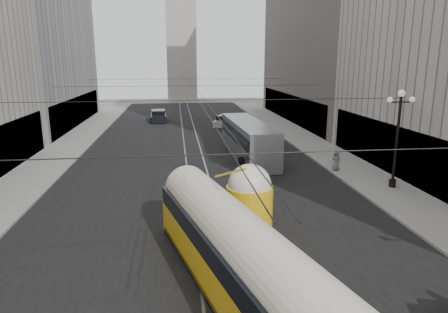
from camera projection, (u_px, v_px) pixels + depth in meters
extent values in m
cube|color=black|center=(192.00, 148.00, 38.99)|extent=(20.00, 85.00, 0.02)
cube|color=gray|center=(74.00, 143.00, 40.94)|extent=(4.00, 72.00, 0.15)
cube|color=gray|center=(300.00, 137.00, 43.75)|extent=(4.00, 72.00, 0.15)
cube|color=gray|center=(185.00, 148.00, 38.90)|extent=(0.12, 85.00, 0.04)
cube|color=gray|center=(200.00, 147.00, 39.08)|extent=(0.12, 85.00, 0.04)
cube|color=black|center=(1.00, 150.00, 28.67)|extent=(0.10, 18.00, 3.60)
cube|color=#999999|center=(19.00, 12.00, 48.32)|extent=(12.00, 28.00, 28.00)
cube|color=black|center=(79.00, 110.00, 51.83)|extent=(0.10, 25.20, 3.60)
cube|color=black|center=(385.00, 146.00, 30.03)|extent=(0.10, 18.00, 3.60)
cube|color=#514C47|center=(337.00, 0.00, 52.54)|extent=(12.00, 32.00, 32.00)
cube|color=black|center=(289.00, 107.00, 55.12)|extent=(0.10, 28.80, 3.60)
cube|color=#B2AFA8|center=(181.00, 42.00, 82.01)|extent=(6.00, 6.00, 24.00)
cylinder|color=black|center=(397.00, 142.00, 25.73)|extent=(0.18, 0.18, 6.00)
cylinder|color=black|center=(392.00, 183.00, 26.38)|extent=(0.44, 0.44, 0.50)
cylinder|color=black|center=(401.00, 102.00, 25.12)|extent=(1.60, 0.08, 0.08)
sphere|color=white|center=(402.00, 93.00, 24.99)|extent=(0.44, 0.44, 0.44)
sphere|color=white|center=(390.00, 100.00, 25.00)|extent=(0.36, 0.36, 0.36)
sphere|color=white|center=(412.00, 100.00, 25.17)|extent=(0.36, 0.36, 0.36)
cylinder|color=black|center=(237.00, 154.00, 10.08)|extent=(25.00, 0.03, 0.03)
cylinder|color=black|center=(201.00, 100.00, 23.59)|extent=(25.00, 0.03, 0.03)
cylinder|color=black|center=(191.00, 86.00, 37.10)|extent=(25.00, 0.03, 0.03)
cylinder|color=black|center=(187.00, 79.00, 50.61)|extent=(25.00, 0.03, 0.03)
cylinder|color=black|center=(190.00, 85.00, 41.01)|extent=(0.03, 72.00, 0.03)
cylinder|color=black|center=(194.00, 85.00, 41.05)|extent=(0.03, 72.00, 0.03)
cube|color=yellow|center=(237.00, 271.00, 14.28)|extent=(5.55, 13.07, 1.56)
cube|color=black|center=(237.00, 289.00, 14.45)|extent=(5.45, 12.69, 0.28)
cube|color=black|center=(237.00, 245.00, 14.05)|extent=(5.52, 12.89, 0.78)
cylinder|color=silver|center=(237.00, 238.00, 13.98)|extent=(5.23, 12.81, 2.12)
cylinder|color=yellow|center=(249.00, 206.00, 20.37)|extent=(2.39, 2.39, 2.12)
sphere|color=silver|center=(250.00, 185.00, 20.11)|extent=(2.21, 2.21, 2.21)
cube|color=gray|center=(248.00, 139.00, 34.92)|extent=(3.15, 12.37, 3.06)
cube|color=black|center=(248.00, 134.00, 34.80)|extent=(3.15, 11.94, 1.12)
cube|color=black|center=(263.00, 150.00, 28.97)|extent=(2.35, 0.22, 1.43)
cylinder|color=black|center=(241.00, 163.00, 31.06)|extent=(0.30, 1.02, 1.02)
cylinder|color=black|center=(273.00, 162.00, 31.36)|extent=(0.30, 1.02, 1.02)
cylinder|color=black|center=(227.00, 142.00, 38.98)|extent=(0.30, 1.02, 1.02)
cylinder|color=black|center=(253.00, 142.00, 39.28)|extent=(0.30, 1.02, 1.02)
cube|color=silver|center=(225.00, 122.00, 51.67)|extent=(3.53, 4.93, 0.81)
cube|color=black|center=(225.00, 118.00, 51.53)|extent=(2.51, 2.96, 0.76)
cylinder|color=black|center=(220.00, 126.00, 50.11)|extent=(0.22, 0.65, 0.65)
cylinder|color=black|center=(233.00, 125.00, 50.31)|extent=(0.22, 0.65, 0.65)
cylinder|color=black|center=(217.00, 122.00, 53.10)|extent=(0.22, 0.65, 0.65)
cylinder|color=black|center=(230.00, 122.00, 53.30)|extent=(0.22, 0.65, 0.65)
cube|color=black|center=(158.00, 117.00, 55.79)|extent=(2.31, 5.12, 0.89)
cube|color=black|center=(158.00, 113.00, 55.65)|extent=(1.95, 2.85, 0.84)
cylinder|color=black|center=(151.00, 121.00, 54.08)|extent=(0.22, 0.71, 0.71)
cylinder|color=black|center=(165.00, 120.00, 54.30)|extent=(0.22, 0.71, 0.71)
cylinder|color=black|center=(152.00, 117.00, 57.37)|extent=(0.22, 0.71, 0.71)
cylinder|color=black|center=(165.00, 117.00, 57.59)|extent=(0.22, 0.71, 0.71)
imported|color=slate|center=(336.00, 160.00, 30.30)|extent=(0.76, 0.48, 1.51)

